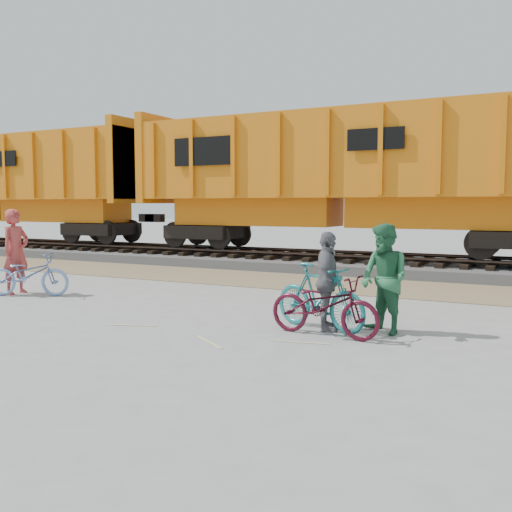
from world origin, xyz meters
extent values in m
plane|color=#9E9E99|center=(0.00, 0.00, 0.00)|extent=(120.00, 120.00, 0.00)
cube|color=#95805D|center=(0.00, 5.50, 0.01)|extent=(120.00, 3.00, 0.02)
cube|color=slate|center=(0.00, 9.00, 0.15)|extent=(120.00, 4.00, 0.30)
cube|color=black|center=(-6.50, 9.00, 0.36)|extent=(0.22, 2.60, 0.12)
cube|color=black|center=(0.00, 9.00, 0.36)|extent=(0.22, 2.60, 0.12)
cylinder|color=#382821|center=(0.00, 8.28, 0.48)|extent=(120.00, 0.12, 0.12)
cylinder|color=#382821|center=(0.00, 9.72, 0.48)|extent=(120.00, 0.12, 0.12)
cube|color=black|center=(-15.53, 9.00, 0.94)|extent=(11.20, 2.20, 0.80)
cube|color=orange|center=(-15.53, 9.00, 1.79)|extent=(11.76, 1.65, 0.90)
cube|color=orange|center=(-15.53, 9.00, 3.54)|extent=(14.00, 3.00, 2.60)
cube|color=orange|center=(-8.68, 9.00, 3.64)|extent=(0.30, 3.06, 3.10)
cube|color=black|center=(-0.53, 9.00, 0.94)|extent=(11.20, 2.20, 0.80)
cube|color=orange|center=(-0.53, 9.00, 1.79)|extent=(11.76, 1.65, 0.90)
cube|color=orange|center=(-0.53, 9.00, 3.54)|extent=(14.00, 3.00, 2.60)
cube|color=orange|center=(-7.38, 9.00, 3.64)|extent=(0.30, 3.06, 3.10)
cube|color=black|center=(-4.73, 7.42, 3.74)|extent=(2.20, 0.04, 0.90)
imported|color=#7A9BD3|center=(-5.07, 0.66, 0.48)|extent=(1.93, 1.33, 0.96)
imported|color=teal|center=(1.95, 0.36, 0.54)|extent=(1.86, 1.04, 1.08)
imported|color=#460D1D|center=(2.17, -0.04, 0.48)|extent=(1.89, 0.84, 0.96)
imported|color=#B53F39|center=(-5.57, 0.76, 0.97)|extent=(0.49, 0.72, 1.93)
imported|color=#2D7046|center=(2.95, 0.56, 0.87)|extent=(1.07, 1.03, 1.74)
imported|color=slate|center=(2.07, 0.36, 0.80)|extent=(0.64, 1.01, 1.60)
camera|label=1|loc=(5.19, -8.25, 2.03)|focal=40.00mm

